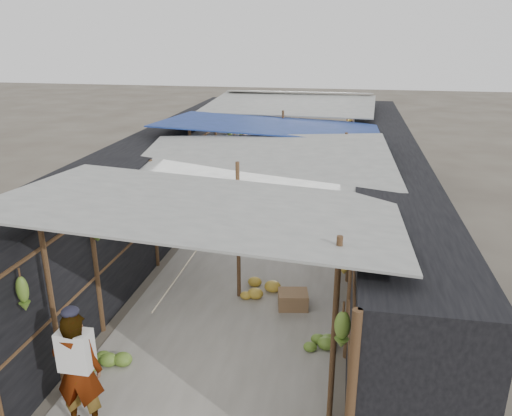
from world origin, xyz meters
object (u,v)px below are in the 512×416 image
Objects in this scene: shopper_blue at (228,193)px; vendor_seated at (324,176)px; crate_near at (293,300)px; black_basin at (341,176)px; vendor_elderly at (78,371)px.

shopper_blue reaches higher than vendor_seated.
black_basin is (0.66, 8.71, -0.07)m from crate_near.
shopper_blue is at bearing -54.67° from vendor_seated.
vendor_elderly is (-2.93, -12.00, 0.72)m from black_basin.
vendor_seated reaches higher than black_basin.
vendor_seated is (-0.51, -1.28, 0.31)m from black_basin.
shopper_blue is (0.09, 7.41, -0.06)m from vendor_elderly.
crate_near reaches higher than black_basin.
black_basin is at bearing -111.29° from vendor_elderly.
black_basin is at bearing 138.66° from vendor_seated.
vendor_elderly is at bearing -134.42° from crate_near.
shopper_blue reaches higher than black_basin.
vendor_elderly reaches higher than black_basin.
crate_near is 4.71m from shopper_blue.
shopper_blue is 4.05m from vendor_seated.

